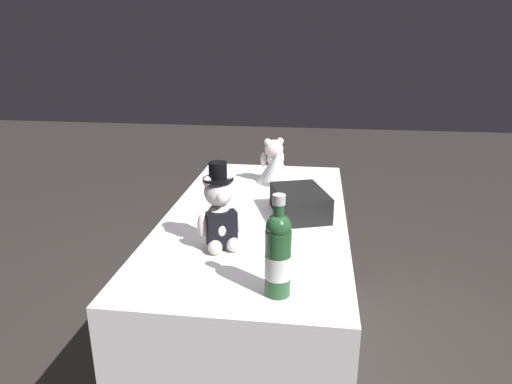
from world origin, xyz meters
name	(u,v)px	position (x,y,z in m)	size (l,w,h in m)	color
ground_plane	(256,365)	(0.00, 0.00, 0.00)	(12.00, 12.00, 0.00)	#2D2826
reception_table	(256,294)	(0.00, 0.00, 0.39)	(1.55, 0.76, 0.79)	white
teddy_bear_groom	(220,214)	(0.33, -0.09, 0.91)	(0.16, 0.15, 0.31)	silver
teddy_bear_bride	(275,165)	(-0.44, 0.04, 0.89)	(0.23, 0.21, 0.23)	white
champagne_bottle	(278,254)	(0.63, 0.15, 0.92)	(0.08, 0.08, 0.31)	#25522C
signing_pen	(223,212)	(0.01, -0.14, 0.79)	(0.15, 0.02, 0.01)	navy
gift_case_black	(300,203)	(-0.02, 0.19, 0.84)	(0.33, 0.28, 0.11)	black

